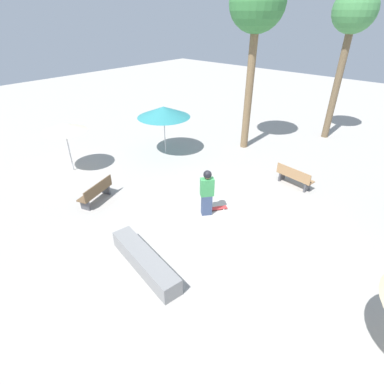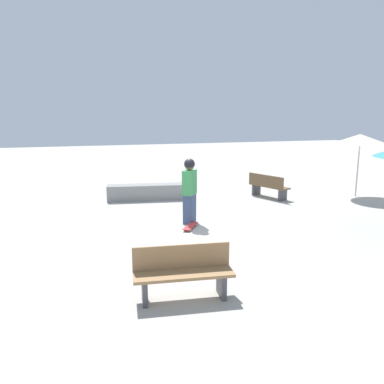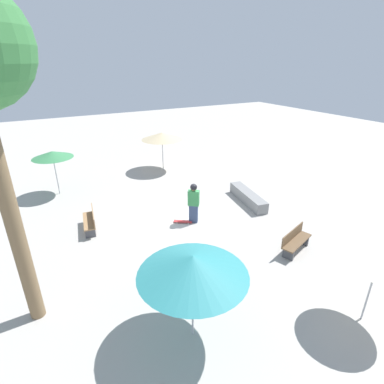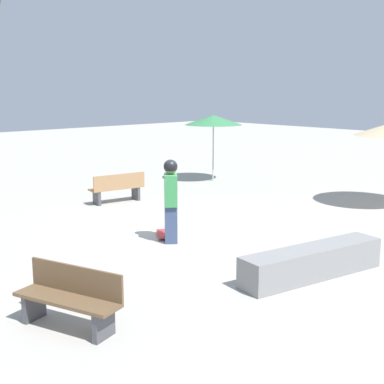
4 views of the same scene
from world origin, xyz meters
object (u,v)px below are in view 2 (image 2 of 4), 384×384
(skater_main, at_px, (190,189))
(bench_near, at_px, (183,273))
(concrete_ledge, at_px, (149,192))
(bench_far, at_px, (268,186))
(skateboard, at_px, (190,226))
(shade_umbrella_cream, at_px, (360,139))

(skater_main, relative_size, bench_near, 1.09)
(concrete_ledge, distance_m, bench_far, 4.29)
(concrete_ledge, relative_size, bench_near, 1.80)
(concrete_ledge, xyz_separation_m, bench_far, (4.14, -1.11, 0.16))
(skateboard, xyz_separation_m, concrete_ledge, (-0.27, 3.78, 0.21))
(skateboard, bearing_deg, concrete_ledge, -140.32)
(skateboard, distance_m, bench_far, 4.72)
(skateboard, xyz_separation_m, bench_far, (3.87, 2.67, 0.37))
(concrete_ledge, height_order, bench_far, bench_far)
(skater_main, distance_m, concrete_ledge, 3.42)
(skateboard, xyz_separation_m, bench_near, (-1.35, -3.62, 0.37))
(skater_main, height_order, bench_far, skater_main)
(shade_umbrella_cream, bearing_deg, bench_far, 166.07)
(skater_main, relative_size, concrete_ledge, 0.60)
(concrete_ledge, distance_m, shade_umbrella_cream, 7.83)
(bench_near, height_order, bench_far, same)
(skater_main, relative_size, bench_far, 1.08)
(concrete_ledge, bearing_deg, bench_far, -15.01)
(bench_near, xyz_separation_m, shade_umbrella_cream, (8.44, 5.49, 1.67))
(skater_main, distance_m, bench_far, 4.37)
(bench_far, bearing_deg, shade_umbrella_cream, 57.77)
(skateboard, height_order, shade_umbrella_cream, shade_umbrella_cream)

